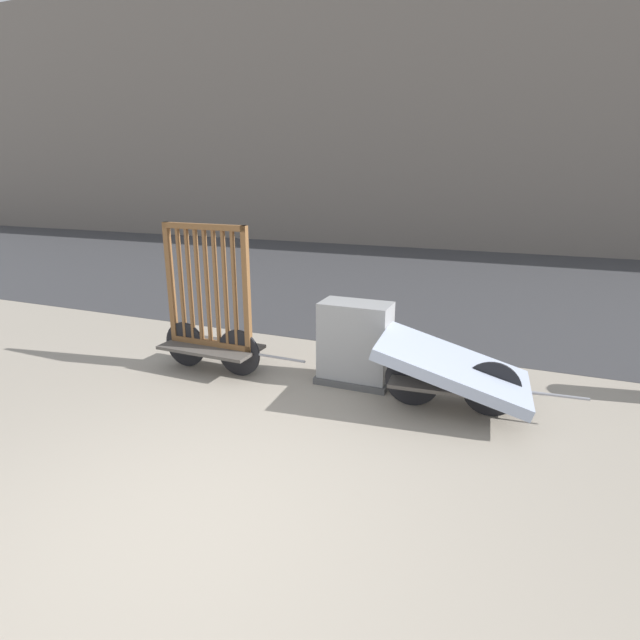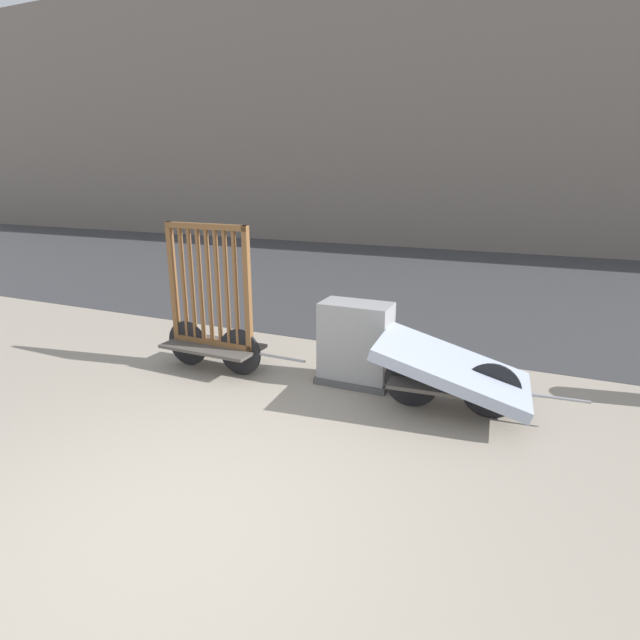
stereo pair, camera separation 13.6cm
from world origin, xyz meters
TOP-DOWN VIEW (x-y plane):
  - ground_plane at (0.00, 0.00)m, footprint 60.00×60.00m
  - road_strip at (0.00, 9.61)m, footprint 56.00×10.61m
  - building_facade at (0.00, 16.91)m, footprint 48.00×4.00m
  - bike_cart_with_bedframe at (-1.51, 2.70)m, footprint 2.05×0.65m
  - bike_cart_with_mattress at (1.52, 2.70)m, footprint 2.16×1.17m
  - utility_cabinet at (0.32, 3.03)m, footprint 0.89×0.51m

SIDE VIEW (x-z plane):
  - ground_plane at x=0.00m, z-range 0.00..0.00m
  - road_strip at x=0.00m, z-range 0.00..0.01m
  - utility_cabinet at x=0.32m, z-range -0.04..0.97m
  - bike_cart_with_mattress at x=1.52m, z-range 0.07..0.86m
  - bike_cart_with_bedframe at x=-1.51m, z-range -0.28..1.61m
  - building_facade at x=0.00m, z-range 0.00..9.54m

